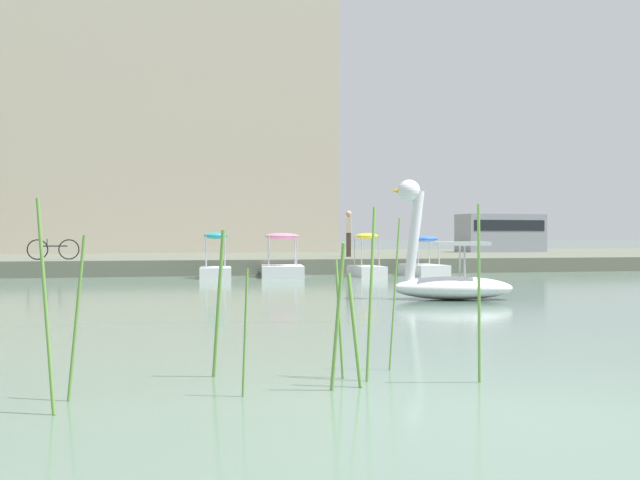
% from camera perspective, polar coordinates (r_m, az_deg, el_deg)
% --- Properties ---
extents(ground_plane, '(699.62, 699.62, 0.00)m').
position_cam_1_polar(ground_plane, '(6.13, 13.46, -11.83)').
color(ground_plane, '#567060').
extents(shore_bank_far, '(110.82, 22.66, 0.53)m').
position_cam_1_polar(shore_bank_far, '(38.45, -10.23, -1.34)').
color(shore_bank_far, '#5B6051').
rests_on(shore_bank_far, ground_plane).
extents(swan_boat, '(2.68, 1.80, 2.47)m').
position_cam_1_polar(swan_boat, '(16.93, 8.94, -2.48)').
color(swan_boat, white).
rests_on(swan_boat, ground_plane).
extents(pedal_boat_teal, '(1.19, 1.95, 1.44)m').
position_cam_1_polar(pedal_boat_teal, '(25.78, -7.34, -1.81)').
color(pedal_boat_teal, white).
rests_on(pedal_boat_teal, ground_plane).
extents(pedal_boat_pink, '(1.70, 2.46, 1.42)m').
position_cam_1_polar(pedal_boat_pink, '(26.29, -2.67, -1.67)').
color(pedal_boat_pink, white).
rests_on(pedal_boat_pink, ground_plane).
extents(pedal_boat_yellow, '(0.90, 1.73, 1.42)m').
position_cam_1_polar(pedal_boat_yellow, '(26.73, 3.30, -1.64)').
color(pedal_boat_yellow, white).
rests_on(pedal_boat_yellow, ground_plane).
extents(pedal_boat_blue, '(1.08, 2.11, 1.34)m').
position_cam_1_polar(pedal_boat_blue, '(27.62, 7.30, -1.68)').
color(pedal_boat_blue, white).
rests_on(pedal_boat_blue, ground_plane).
extents(person_on_path, '(0.26, 0.27, 1.80)m').
position_cam_1_polar(person_on_path, '(31.74, 2.02, 0.57)').
color(person_on_path, '#47382D').
rests_on(person_on_path, shore_bank_far).
extents(bicycle_parked, '(1.70, 0.21, 0.71)m').
position_cam_1_polar(bicycle_parked, '(28.86, -18.21, -0.62)').
color(bicycle_parked, black).
rests_on(bicycle_parked, shore_bank_far).
extents(parked_van, '(4.52, 2.10, 1.97)m').
position_cam_1_polar(parked_van, '(43.56, 12.55, 0.58)').
color(parked_van, gray).
rests_on(parked_van, shore_bank_far).
extents(apartment_block, '(18.75, 9.56, 15.15)m').
position_cam_1_polar(apartment_block, '(44.41, -11.80, 9.01)').
color(apartment_block, '#B2A893').
rests_on(apartment_block, shore_bank_far).
extents(reed_clump_foreground, '(3.68, 1.35, 1.57)m').
position_cam_1_polar(reed_clump_foreground, '(6.92, -2.10, -4.87)').
color(reed_clump_foreground, '#669942').
rests_on(reed_clump_foreground, ground_plane).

